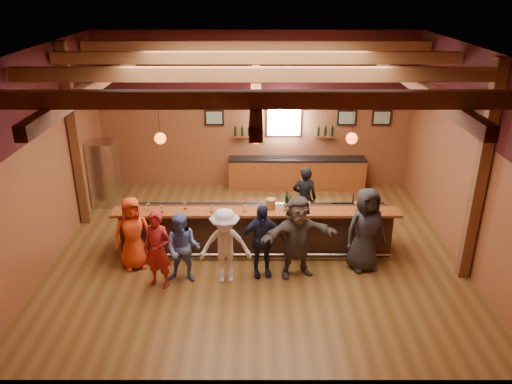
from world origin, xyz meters
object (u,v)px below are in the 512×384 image
(stainless_fridge, at_px, (105,174))
(customer_brown, at_px, (297,237))
(customer_denim, at_px, (183,249))
(customer_dark, at_px, (366,230))
(customer_orange, at_px, (133,233))
(back_bar_cabinet, at_px, (297,173))
(customer_navy, at_px, (261,241))
(bottle_a, at_px, (287,202))
(ice_bucket, at_px, (271,204))
(customer_redvest, at_px, (158,250))
(customer_white, at_px, (225,246))
(bar_counter, at_px, (257,228))
(bartender, at_px, (304,198))

(stainless_fridge, relative_size, customer_brown, 1.00)
(customer_denim, xyz_separation_m, customer_dark, (3.78, 0.50, 0.17))
(customer_denim, bearing_deg, customer_orange, 160.40)
(back_bar_cabinet, distance_m, customer_navy, 4.83)
(bottle_a, bearing_deg, ice_bucket, -172.21)
(back_bar_cabinet, xyz_separation_m, customer_redvest, (-3.15, -5.09, 0.35))
(customer_white, xyz_separation_m, ice_bucket, (0.94, 1.14, 0.41))
(bar_counter, xyz_separation_m, customer_navy, (0.09, -1.12, 0.29))
(customer_brown, distance_m, bartender, 2.14)
(back_bar_cabinet, height_order, customer_brown, customer_brown)
(customer_denim, bearing_deg, customer_brown, 12.43)
(customer_orange, height_order, bottle_a, customer_orange)
(bar_counter, height_order, customer_orange, customer_orange)
(bar_counter, xyz_separation_m, customer_orange, (-2.63, -0.80, 0.29))
(customer_redvest, xyz_separation_m, bartender, (3.14, 2.52, -0.01))
(customer_white, height_order, ice_bucket, customer_white)
(bottle_a, bearing_deg, customer_redvest, -152.76)
(customer_brown, bearing_deg, customer_redvest, 174.20)
(customer_dark, bearing_deg, customer_white, 173.03)
(bottle_a, bearing_deg, stainless_fridge, 151.24)
(customer_denim, xyz_separation_m, bottle_a, (2.15, 1.19, 0.50))
(back_bar_cabinet, xyz_separation_m, customer_denim, (-2.67, -4.93, 0.28))
(stainless_fridge, height_order, customer_orange, stainless_fridge)
(customer_denim, height_order, customer_white, customer_white)
(customer_white, xyz_separation_m, customer_brown, (1.47, 0.24, 0.08))
(customer_dark, bearing_deg, customer_redvest, 172.21)
(customer_white, relative_size, customer_brown, 0.91)
(bar_counter, xyz_separation_m, customer_brown, (0.83, -1.11, 0.37))
(customer_denim, bearing_deg, stainless_fridge, 130.97)
(customer_orange, xyz_separation_m, ice_bucket, (2.93, 0.58, 0.41))
(customer_brown, bearing_deg, customer_white, 175.33)
(bar_counter, distance_m, bartender, 1.57)
(customer_orange, distance_m, customer_brown, 3.48)
(bottle_a, bearing_deg, customer_white, -137.44)
(stainless_fridge, xyz_separation_m, customer_navy, (4.21, -3.57, -0.09))
(bottle_a, bearing_deg, back_bar_cabinet, 82.00)
(customer_white, height_order, customer_brown, customer_brown)
(customer_white, xyz_separation_m, bartender, (1.80, 2.36, 0.00))
(customer_orange, distance_m, customer_denim, 1.27)
(customer_navy, relative_size, ice_bucket, 6.98)
(stainless_fridge, distance_m, bottle_a, 5.46)
(back_bar_cabinet, height_order, customer_dark, customer_dark)
(bottle_a, bearing_deg, customer_dark, -22.94)
(bar_counter, bearing_deg, customer_orange, -163.02)
(back_bar_cabinet, distance_m, customer_denim, 5.61)
(back_bar_cabinet, height_order, bottle_a, bottle_a)
(customer_white, bearing_deg, customer_denim, 177.19)
(customer_navy, distance_m, bartender, 2.38)
(customer_orange, bearing_deg, customer_white, -34.88)
(stainless_fridge, bearing_deg, back_bar_cabinet, 11.93)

